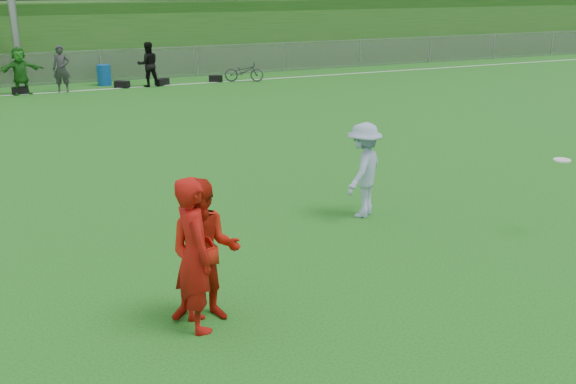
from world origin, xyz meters
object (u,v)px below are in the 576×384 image
player_red_left (195,254)px  player_blue (364,170)px  player_red_center (204,252)px  frisbee (562,160)px  recycling_bin (104,75)px  bicycle (244,71)px

player_red_left → player_blue: 4.48m
player_red_left → player_red_center: player_red_left is taller
player_red_center → frisbee: bearing=23.0°
player_blue → player_red_center: bearing=-5.3°
recycling_bin → bicycle: 5.50m
player_blue → frisbee: 3.16m
frisbee → bicycle: (1.01, 17.54, -0.83)m
player_blue → frisbee: size_ratio=6.25×
frisbee → recycling_bin: (-4.34, 18.82, -0.85)m
frisbee → player_blue: bearing=140.4°
bicycle → recycling_bin: bearing=101.2°
player_blue → recycling_bin: bearing=-122.9°
frisbee → bicycle: bearing=86.7°
player_blue → bicycle: bearing=-141.9°
player_red_left → player_blue: (3.70, 2.54, -0.11)m
player_blue → bicycle: size_ratio=1.05×
player_blue → frisbee: bearing=100.9°
player_red_center → recycling_bin: bearing=104.3°
player_red_left → frisbee: bearing=-87.0°
player_red_center → bicycle: size_ratio=1.13×
player_red_left → bicycle: 19.44m
player_red_left → player_blue: bearing=-57.6°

